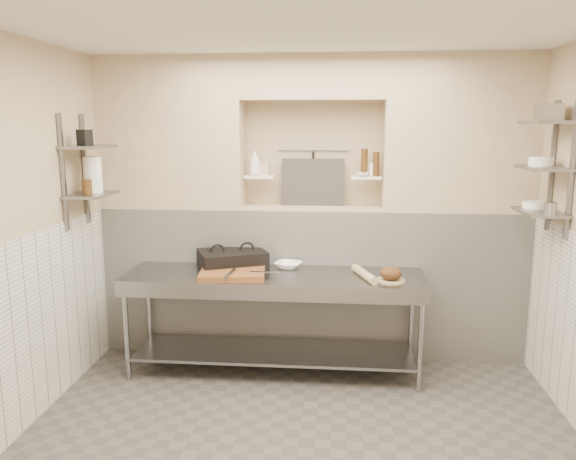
# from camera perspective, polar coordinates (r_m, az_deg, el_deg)

# --- Properties ---
(floor) EXTENTS (4.00, 3.90, 0.10)m
(floor) POSITION_cam_1_polar(r_m,az_deg,el_deg) (4.16, 1.04, -21.77)
(floor) COLOR #4D4844
(floor) RESTS_ON ground
(ceiling) EXTENTS (4.00, 3.90, 0.10)m
(ceiling) POSITION_cam_1_polar(r_m,az_deg,el_deg) (3.58, 1.21, 21.41)
(ceiling) COLOR silver
(ceiling) RESTS_ON ground
(wall_back) EXTENTS (4.00, 0.10, 2.80)m
(wall_back) POSITION_cam_1_polar(r_m,az_deg,el_deg) (5.57, 2.59, 2.56)
(wall_back) COLOR tan
(wall_back) RESTS_ON ground
(wall_front) EXTENTS (4.00, 0.10, 2.80)m
(wall_front) POSITION_cam_1_polar(r_m,az_deg,el_deg) (1.71, -3.85, -16.44)
(wall_front) COLOR tan
(wall_front) RESTS_ON ground
(backwall_lower) EXTENTS (4.00, 0.40, 1.40)m
(backwall_lower) POSITION_cam_1_polar(r_m,az_deg,el_deg) (5.47, 2.40, -5.10)
(backwall_lower) COLOR silver
(backwall_lower) RESTS_ON floor
(alcove_sill) EXTENTS (1.30, 0.40, 0.02)m
(alcove_sill) POSITION_cam_1_polar(r_m,az_deg,el_deg) (5.32, 2.46, 2.29)
(alcove_sill) COLOR tan
(alcove_sill) RESTS_ON backwall_lower
(backwall_pillar_left) EXTENTS (1.35, 0.40, 1.40)m
(backwall_pillar_left) POSITION_cam_1_polar(r_m,az_deg,el_deg) (5.49, -11.63, 9.57)
(backwall_pillar_left) COLOR tan
(backwall_pillar_left) RESTS_ON backwall_lower
(backwall_pillar_right) EXTENTS (1.35, 0.40, 1.40)m
(backwall_pillar_right) POSITION_cam_1_polar(r_m,az_deg,el_deg) (5.37, 17.00, 9.31)
(backwall_pillar_right) COLOR tan
(backwall_pillar_right) RESTS_ON backwall_lower
(backwall_header) EXTENTS (1.30, 0.40, 0.40)m
(backwall_header) POSITION_cam_1_polar(r_m,az_deg,el_deg) (5.28, 2.57, 15.17)
(backwall_header) COLOR tan
(backwall_header) RESTS_ON backwall_lower
(wainscot_left) EXTENTS (0.02, 3.90, 1.40)m
(wainscot_left) POSITION_cam_1_polar(r_m,az_deg,el_deg) (4.42, -26.09, -10.09)
(wainscot_left) COLOR silver
(wainscot_left) RESTS_ON floor
(alcove_shelf_left) EXTENTS (0.28, 0.16, 0.02)m
(alcove_shelf_left) POSITION_cam_1_polar(r_m,az_deg,el_deg) (5.33, -2.91, 5.44)
(alcove_shelf_left) COLOR white
(alcove_shelf_left) RESTS_ON backwall_lower
(alcove_shelf_right) EXTENTS (0.28, 0.16, 0.02)m
(alcove_shelf_right) POSITION_cam_1_polar(r_m,az_deg,el_deg) (5.28, 7.93, 5.31)
(alcove_shelf_right) COLOR white
(alcove_shelf_right) RESTS_ON backwall_lower
(utensil_rail) EXTENTS (0.70, 0.02, 0.02)m
(utensil_rail) POSITION_cam_1_polar(r_m,az_deg,el_deg) (5.44, 2.60, 8.19)
(utensil_rail) COLOR gray
(utensil_rail) RESTS_ON wall_back
(hanging_steel) EXTENTS (0.02, 0.02, 0.30)m
(hanging_steel) POSITION_cam_1_polar(r_m,az_deg,el_deg) (5.43, 2.57, 6.38)
(hanging_steel) COLOR black
(hanging_steel) RESTS_ON utensil_rail
(splash_panel) EXTENTS (0.60, 0.08, 0.45)m
(splash_panel) POSITION_cam_1_polar(r_m,az_deg,el_deg) (5.39, 2.53, 4.86)
(splash_panel) COLOR #383330
(splash_panel) RESTS_ON alcove_sill
(shelf_rail_left_a) EXTENTS (0.03, 0.03, 0.95)m
(shelf_rail_left_a) POSITION_cam_1_polar(r_m,az_deg,el_deg) (5.26, -19.91, 5.85)
(shelf_rail_left_a) COLOR slate
(shelf_rail_left_a) RESTS_ON wall_left
(shelf_rail_left_b) EXTENTS (0.03, 0.03, 0.95)m
(shelf_rail_left_b) POSITION_cam_1_polar(r_m,az_deg,el_deg) (4.91, -21.88, 5.42)
(shelf_rail_left_b) COLOR slate
(shelf_rail_left_b) RESTS_ON wall_left
(wall_shelf_left_lower) EXTENTS (0.30, 0.50, 0.02)m
(wall_shelf_left_lower) POSITION_cam_1_polar(r_m,az_deg,el_deg) (5.05, -19.33, 3.42)
(wall_shelf_left_lower) COLOR slate
(wall_shelf_left_lower) RESTS_ON wall_left
(wall_shelf_left_upper) EXTENTS (0.30, 0.50, 0.03)m
(wall_shelf_left_upper) POSITION_cam_1_polar(r_m,az_deg,el_deg) (5.02, -19.61, 7.96)
(wall_shelf_left_upper) COLOR slate
(wall_shelf_left_upper) RESTS_ON wall_left
(shelf_rail_right_a) EXTENTS (0.03, 0.03, 1.05)m
(shelf_rail_right_a) POSITION_cam_1_polar(r_m,az_deg,el_deg) (5.07, 25.23, 5.89)
(shelf_rail_right_a) COLOR slate
(shelf_rail_right_a) RESTS_ON wall_right
(shelf_rail_right_b) EXTENTS (0.03, 0.03, 1.05)m
(shelf_rail_right_b) POSITION_cam_1_polar(r_m,az_deg,el_deg) (4.70, 26.87, 5.46)
(shelf_rail_right_b) COLOR slate
(shelf_rail_right_b) RESTS_ON wall_right
(wall_shelf_right_lower) EXTENTS (0.30, 0.50, 0.02)m
(wall_shelf_right_lower) POSITION_cam_1_polar(r_m,az_deg,el_deg) (4.87, 24.20, 1.67)
(wall_shelf_right_lower) COLOR slate
(wall_shelf_right_lower) RESTS_ON wall_right
(wall_shelf_right_mid) EXTENTS (0.30, 0.50, 0.02)m
(wall_shelf_right_mid) POSITION_cam_1_polar(r_m,az_deg,el_deg) (4.84, 24.52, 5.76)
(wall_shelf_right_mid) COLOR slate
(wall_shelf_right_mid) RESTS_ON wall_right
(wall_shelf_right_upper) EXTENTS (0.30, 0.50, 0.03)m
(wall_shelf_right_upper) POSITION_cam_1_polar(r_m,az_deg,el_deg) (4.83, 24.84, 9.90)
(wall_shelf_right_upper) COLOR slate
(wall_shelf_right_upper) RESTS_ON wall_right
(prep_table) EXTENTS (2.60, 0.70, 0.90)m
(prep_table) POSITION_cam_1_polar(r_m,az_deg,el_deg) (4.97, -1.47, -7.42)
(prep_table) COLOR gray
(prep_table) RESTS_ON floor
(panini_press) EXTENTS (0.70, 0.62, 0.16)m
(panini_press) POSITION_cam_1_polar(r_m,az_deg,el_deg) (5.13, -5.68, -2.97)
(panini_press) COLOR black
(panini_press) RESTS_ON prep_table
(cutting_board) EXTENTS (0.59, 0.44, 0.05)m
(cutting_board) POSITION_cam_1_polar(r_m,az_deg,el_deg) (4.83, -5.68, -4.49)
(cutting_board) COLOR brown
(cutting_board) RESTS_ON prep_table
(knife_blade) EXTENTS (0.26, 0.05, 0.01)m
(knife_blade) POSITION_cam_1_polar(r_m,az_deg,el_deg) (4.79, -2.30, -4.28)
(knife_blade) COLOR gray
(knife_blade) RESTS_ON cutting_board
(tongs) EXTENTS (0.06, 0.28, 0.03)m
(tongs) POSITION_cam_1_polar(r_m,az_deg,el_deg) (4.73, -5.93, -4.42)
(tongs) COLOR gray
(tongs) RESTS_ON cutting_board
(mixing_bowl) EXTENTS (0.30, 0.30, 0.06)m
(mixing_bowl) POSITION_cam_1_polar(r_m,az_deg,el_deg) (5.09, 0.03, -3.59)
(mixing_bowl) COLOR white
(mixing_bowl) RESTS_ON prep_table
(rolling_pin) EXTENTS (0.21, 0.45, 0.07)m
(rolling_pin) POSITION_cam_1_polar(r_m,az_deg,el_deg) (4.82, 7.75, -4.45)
(rolling_pin) COLOR tan
(rolling_pin) RESTS_ON prep_table
(bread_board) EXTENTS (0.24, 0.24, 0.01)m
(bread_board) POSITION_cam_1_polar(r_m,az_deg,el_deg) (4.77, 10.39, -5.05)
(bread_board) COLOR tan
(bread_board) RESTS_ON prep_table
(bread_loaf) EXTENTS (0.19, 0.19, 0.11)m
(bread_loaf) POSITION_cam_1_polar(r_m,az_deg,el_deg) (4.75, 10.41, -4.32)
(bread_loaf) COLOR #4C2D19
(bread_loaf) RESTS_ON bread_board
(bottle_soap) EXTENTS (0.13, 0.13, 0.25)m
(bottle_soap) POSITION_cam_1_polar(r_m,az_deg,el_deg) (5.28, -3.38, 6.88)
(bottle_soap) COLOR white
(bottle_soap) RESTS_ON alcove_shelf_left
(jar_alcove) EXTENTS (0.09, 0.09, 0.13)m
(jar_alcove) POSITION_cam_1_polar(r_m,az_deg,el_deg) (5.31, -2.41, 6.26)
(jar_alcove) COLOR tan
(jar_alcove) RESTS_ON alcove_shelf_left
(bowl_alcove) EXTENTS (0.16, 0.16, 0.04)m
(bowl_alcove) POSITION_cam_1_polar(r_m,az_deg,el_deg) (5.24, 7.54, 5.62)
(bowl_alcove) COLOR white
(bowl_alcove) RESTS_ON alcove_shelf_right
(condiment_a) EXTENTS (0.06, 0.06, 0.22)m
(condiment_a) POSITION_cam_1_polar(r_m,az_deg,el_deg) (5.28, 8.94, 6.64)
(condiment_a) COLOR #3D270F
(condiment_a) RESTS_ON alcove_shelf_right
(condiment_b) EXTENTS (0.06, 0.06, 0.25)m
(condiment_b) POSITION_cam_1_polar(r_m,az_deg,el_deg) (5.31, 7.75, 6.83)
(condiment_b) COLOR #3D270F
(condiment_b) RESTS_ON alcove_shelf_right
(condiment_c) EXTENTS (0.07, 0.07, 0.12)m
(condiment_c) POSITION_cam_1_polar(r_m,az_deg,el_deg) (5.31, 8.60, 6.09)
(condiment_c) COLOR white
(condiment_c) RESTS_ON alcove_shelf_right
(jug_left) EXTENTS (0.15, 0.15, 0.30)m
(jug_left) POSITION_cam_1_polar(r_m,az_deg,el_deg) (5.08, -19.21, 5.34)
(jug_left) COLOR white
(jug_left) RESTS_ON wall_shelf_left_lower
(jar_left) EXTENTS (0.08, 0.08, 0.12)m
(jar_left) POSITION_cam_1_polar(r_m,az_deg,el_deg) (4.97, -19.76, 4.16)
(jar_left) COLOR #3D270F
(jar_left) RESTS_ON wall_shelf_left_lower
(box_left_upper) EXTENTS (0.12, 0.12, 0.13)m
(box_left_upper) POSITION_cam_1_polar(r_m,az_deg,el_deg) (4.96, -19.95, 8.82)
(box_left_upper) COLOR black
(box_left_upper) RESTS_ON wall_shelf_left_upper
(bowl_right) EXTENTS (0.18, 0.18, 0.05)m
(bowl_right) POSITION_cam_1_polar(r_m,az_deg,el_deg) (5.01, 23.70, 2.37)
(bowl_right) COLOR white
(bowl_right) RESTS_ON wall_shelf_right_lower
(canister_right) EXTENTS (0.09, 0.09, 0.09)m
(canister_right) POSITION_cam_1_polar(r_m,az_deg,el_deg) (4.67, 25.07, 1.99)
(canister_right) COLOR gray
(canister_right) RESTS_ON wall_shelf_right_lower
(bowl_right_mid) EXTENTS (0.19, 0.19, 0.07)m
(bowl_right_mid) POSITION_cam_1_polar(r_m,az_deg,el_deg) (4.89, 24.33, 6.38)
(bowl_right_mid) COLOR white
(bowl_right_mid) RESTS_ON wall_shelf_right_mid
(basket_right) EXTENTS (0.17, 0.21, 0.13)m
(basket_right) POSITION_cam_1_polar(r_m,az_deg,el_deg) (4.82, 24.96, 10.80)
(basket_right) COLOR gray
(basket_right) RESTS_ON wall_shelf_right_upper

